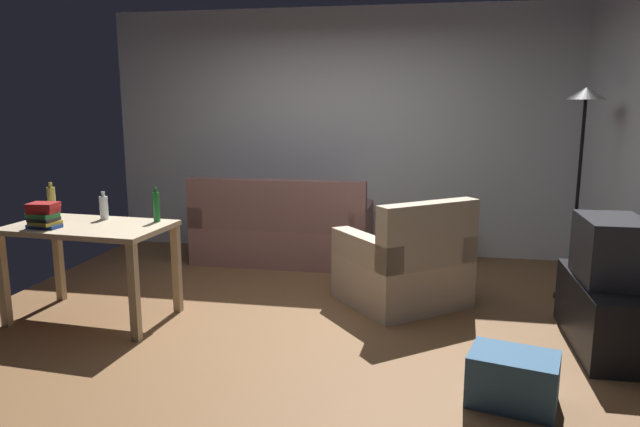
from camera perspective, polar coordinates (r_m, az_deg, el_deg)
ground_plane at (r=4.77m, az=-2.32°, el=-10.10°), size 5.20×4.40×0.02m
wall_rear at (r=6.62m, az=1.86°, el=7.88°), size 5.20×0.10×2.70m
couch at (r=6.27m, az=-3.67°, el=-1.94°), size 1.84×0.84×0.92m
tv_stand at (r=4.59m, az=26.03°, el=-8.75°), size 0.44×1.10×0.48m
tv at (r=4.47m, az=26.57°, el=-3.17°), size 0.41×0.60×0.44m
torchiere_lamp at (r=5.35m, az=24.23°, el=6.91°), size 0.32×0.32×1.81m
desk at (r=4.87m, az=-21.51°, el=-2.28°), size 1.25×0.79×0.76m
potted_plant at (r=6.39m, az=12.43°, el=-1.72°), size 0.36×0.36×0.57m
armchair at (r=4.99m, az=8.36°, el=-5.22°), size 1.23×1.22×0.92m
storage_box at (r=3.61m, az=18.29°, el=-15.06°), size 0.55×0.45×0.30m
bottle_squat at (r=5.22m, az=-24.69°, el=1.01°), size 0.07×0.07×0.29m
bottle_clear at (r=5.01m, az=-20.32°, el=0.56°), size 0.07×0.07×0.23m
bottle_green at (r=4.77m, az=-15.66°, el=0.67°), size 0.05×0.05×0.28m
book_stack at (r=4.84m, az=-25.35°, el=-0.16°), size 0.25×0.20×0.19m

